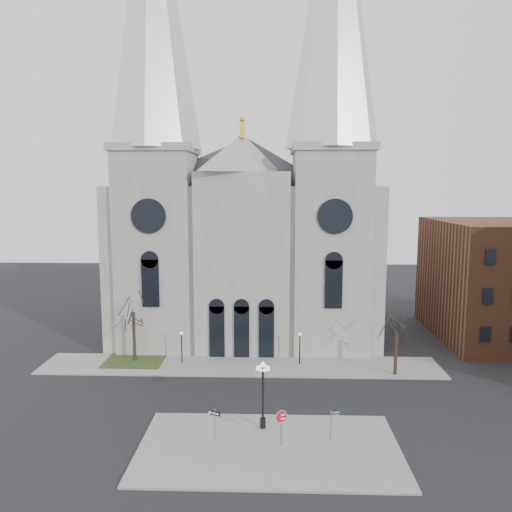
{
  "coord_description": "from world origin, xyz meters",
  "views": [
    {
      "loc": [
        3.17,
        -37.23,
        17.82
      ],
      "look_at": [
        1.69,
        8.0,
        11.66
      ],
      "focal_mm": 35.0,
      "sensor_mm": 36.0,
      "label": 1
    }
  ],
  "objects_px": {
    "one_way_sign": "(215,419)",
    "street_name_sign": "(332,422)",
    "stop_sign": "(281,420)",
    "globe_lamp": "(263,387)"
  },
  "relations": [
    {
      "from": "stop_sign",
      "to": "one_way_sign",
      "type": "distance_m",
      "value": 4.79
    },
    {
      "from": "stop_sign",
      "to": "street_name_sign",
      "type": "relative_size",
      "value": 1.18
    },
    {
      "from": "globe_lamp",
      "to": "one_way_sign",
      "type": "bearing_deg",
      "value": -153.51
    },
    {
      "from": "globe_lamp",
      "to": "street_name_sign",
      "type": "distance_m",
      "value": 5.51
    },
    {
      "from": "one_way_sign",
      "to": "street_name_sign",
      "type": "distance_m",
      "value": 8.29
    },
    {
      "from": "street_name_sign",
      "to": "globe_lamp",
      "type": "bearing_deg",
      "value": 146.51
    },
    {
      "from": "one_way_sign",
      "to": "stop_sign",
      "type": "bearing_deg",
      "value": 14.32
    },
    {
      "from": "stop_sign",
      "to": "street_name_sign",
      "type": "distance_m",
      "value": 3.74
    },
    {
      "from": "one_way_sign",
      "to": "street_name_sign",
      "type": "height_order",
      "value": "street_name_sign"
    },
    {
      "from": "stop_sign",
      "to": "street_name_sign",
      "type": "height_order",
      "value": "stop_sign"
    }
  ]
}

